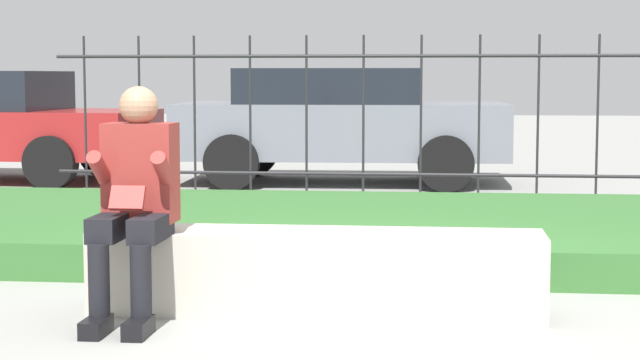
# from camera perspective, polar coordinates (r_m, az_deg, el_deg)

# --- Properties ---
(ground_plane) EXTENTS (60.00, 60.00, 0.00)m
(ground_plane) POSITION_cam_1_polar(r_m,az_deg,el_deg) (5.97, 1.98, -7.15)
(ground_plane) COLOR gray
(stone_bench) EXTENTS (2.50, 0.47, 0.46)m
(stone_bench) POSITION_cam_1_polar(r_m,az_deg,el_deg) (5.94, -0.19, -5.18)
(stone_bench) COLOR #B7B2A3
(stone_bench) RESTS_ON ground_plane
(person_seated_reader) EXTENTS (0.42, 0.73, 1.26)m
(person_seated_reader) POSITION_cam_1_polar(r_m,az_deg,el_deg) (5.79, -9.83, -0.71)
(person_seated_reader) COLOR black
(person_seated_reader) RESTS_ON ground_plane
(grass_berm) EXTENTS (8.78, 3.32, 0.25)m
(grass_berm) POSITION_cam_1_polar(r_m,az_deg,el_deg) (8.26, 3.17, -2.71)
(grass_berm) COLOR #33662D
(grass_berm) RESTS_ON ground_plane
(iron_fence) EXTENTS (6.78, 0.03, 1.71)m
(iron_fence) POSITION_cam_1_polar(r_m,az_deg,el_deg) (10.53, 3.86, 3.29)
(iron_fence) COLOR #232326
(iron_fence) RESTS_ON ground_plane
(car_parked_center) EXTENTS (4.00, 1.99, 1.40)m
(car_parked_center) POSITION_cam_1_polar(r_m,az_deg,el_deg) (13.04, 1.05, 3.13)
(car_parked_center) COLOR slate
(car_parked_center) RESTS_ON ground_plane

